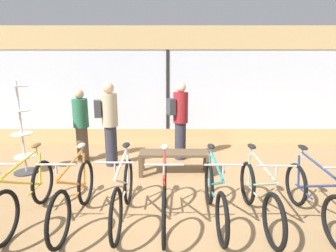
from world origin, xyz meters
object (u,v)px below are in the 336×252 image
Objects in this scene: bicycle_far_left at (26,195)px; bicycle_left at (75,195)px; display_bench at (175,156)px; bicycle_center at (165,196)px; bicycle_center_left at (124,194)px; bicycle_right at (259,196)px; accessory_rack at (23,137)px; customer_by_window at (180,118)px; customer_near_rack at (110,122)px; customer_mid_floor at (82,124)px; bicycle_far_right at (315,198)px; bicycle_center_right at (215,195)px.

bicycle_left is (0.69, -0.03, 0.01)m from bicycle_far_left.
bicycle_center is at bearing -95.82° from display_bench.
bicycle_center_left is 0.99× the size of bicycle_right.
bicycle_center_left is 2.90m from accessory_rack.
bicycle_far_left is 0.99× the size of bicycle_left.
bicycle_far_left is at bearing -131.25° from customer_by_window.
display_bench is 0.77× the size of customer_near_rack.
bicycle_center_left is at bearing 175.20° from bicycle_center.
customer_near_rack is 0.76m from customer_mid_floor.
customer_near_rack is at bearing -20.63° from customer_mid_floor.
customer_near_rack is (-1.40, 0.50, 0.61)m from display_bench.
bicycle_left is at bearing 179.40° from bicycle_far_right.
accessory_rack reaches higher than bicycle_center_left.
bicycle_left is 1.00× the size of bicycle_right.
bicycle_center_right is at bearing -0.27° from bicycle_center_left.
bicycle_center_left is at bearing -73.43° from customer_near_rack.
bicycle_left reaches higher than bicycle_far_right.
bicycle_center_right is (1.95, 0.03, -0.02)m from bicycle_left.
bicycle_center_left is 2.32m from customer_near_rack.
customer_by_window reaches higher than display_bench.
bicycle_far_left is at bearing 178.91° from bicycle_center.
bicycle_right is at bearing -69.33° from customer_by_window.
accessory_rack reaches higher than customer_by_window.
bicycle_center_right is (2.64, 0.01, -0.01)m from bicycle_far_left.
customer_mid_floor is at bearing 119.00° from bicycle_center_left.
bicycle_right is 0.96× the size of customer_by_window.
customer_near_rack reaches higher than customer_mid_floor.
bicycle_center_right is at bearing 1.01° from bicycle_left.
display_bench is (-1.88, 1.73, 0.01)m from bicycle_far_right.
bicycle_right reaches higher than bicycle_far_right.
bicycle_center_left reaches higher than display_bench.
accessory_rack reaches higher than customer_near_rack.
display_bench is (-0.53, 1.66, 0.01)m from bicycle_center_right.
bicycle_center_left is 0.94× the size of customer_by_window.
bicycle_center_left is 1.01× the size of bicycle_center_right.
bicycle_far_right is at bearing -0.73° from bicycle_center.
display_bench is at bearing 123.83° from bicycle_right.
bicycle_left is at bearing -121.05° from customer_by_window.
bicycle_center is 2.59m from customer_near_rack.
bicycle_center is (1.94, -0.04, 0.00)m from bicycle_far_left.
bicycle_center is at bearing -0.39° from bicycle_left.
display_bench is (-1.13, 1.69, 0.01)m from bicycle_right.
bicycle_far_right is 5.28m from accessory_rack.
display_bench is at bearing 137.47° from bicycle_far_right.
bicycle_center_left reaches higher than bicycle_right.
bicycle_far_right is 0.92× the size of accessory_rack.
customer_by_window is (-1.74, 2.65, 0.61)m from bicycle_far_right.
bicycle_far_left is 1.03× the size of bicycle_center.
bicycle_left is 2.44m from accessory_rack.
customer_mid_floor is (-0.70, 0.26, -0.12)m from customer_near_rack.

